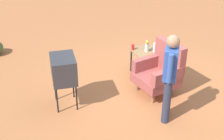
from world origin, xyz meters
TOP-DOWN VIEW (x-y plane):
  - ground_plane at (0.00, 0.00)m, footprint 60.00×60.00m
  - armchair at (0.08, 0.20)m, footprint 0.87×0.89m
  - side_table at (-0.69, 0.25)m, footprint 0.56×0.56m
  - tv_on_stand at (-0.20, -1.71)m, footprint 0.66×0.52m
  - person_standing at (0.92, -0.16)m, footprint 0.48×0.39m
  - bottle_short_clear at (-0.57, 0.41)m, footprint 0.06×0.06m
  - soda_can_red at (-0.84, 0.02)m, footprint 0.07×0.07m
  - flower_vase at (-0.64, 0.26)m, footprint 0.15×0.10m

SIDE VIEW (x-z plane):
  - ground_plane at x=0.00m, z-range 0.00..0.00m
  - armchair at x=0.08m, z-range -0.03..1.03m
  - side_table at x=-0.69m, z-range 0.21..0.80m
  - soda_can_red at x=-0.84m, z-range 0.59..0.71m
  - bottle_short_clear at x=-0.57m, z-range 0.59..0.79m
  - flower_vase at x=-0.64m, z-range 0.61..0.87m
  - tv_on_stand at x=-0.20m, z-range 0.27..1.30m
  - person_standing at x=0.92m, z-range 0.12..1.76m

